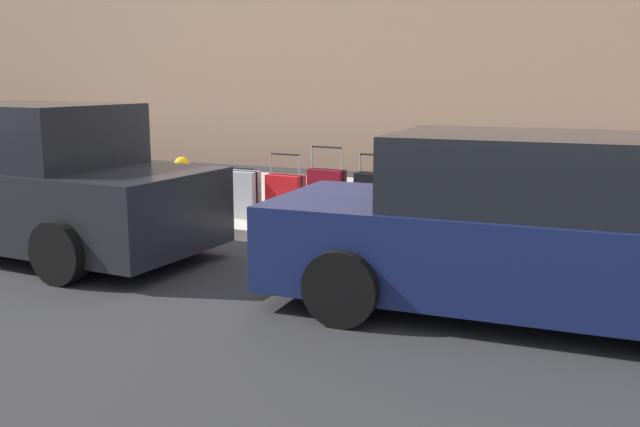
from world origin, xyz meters
name	(u,v)px	position (x,y,z in m)	size (l,w,h in m)	color
ground_plane	(250,242)	(0.00, 0.00, 0.00)	(40.00, 40.00, 0.00)	#28282B
sidewalk_curb	(329,204)	(0.00, -2.50, 0.07)	(18.00, 5.00, 0.14)	#ADA89E
suitcase_navy_0	(506,214)	(-2.99, -0.72, 0.46)	(0.41, 0.27, 0.88)	navy
suitcase_teal_1	(462,214)	(-2.46, -0.80, 0.40)	(0.40, 0.24, 0.57)	#0F606B
suitcase_olive_2	(415,203)	(-1.90, -0.72, 0.51)	(0.47, 0.23, 1.01)	#59601E
suitcase_black_3	(373,200)	(-1.32, -0.81, 0.49)	(0.44, 0.28, 0.94)	black
suitcase_maroon_4	(327,197)	(-0.74, -0.70, 0.50)	(0.50, 0.23, 1.03)	maroon
suitcase_red_5	(286,198)	(-0.11, -0.77, 0.45)	(0.51, 0.28, 0.90)	red
suitcase_silver_6	(243,195)	(0.49, -0.70, 0.46)	(0.46, 0.26, 0.70)	#9EA0A8
fire_hydrant	(182,183)	(1.51, -0.75, 0.55)	(0.39, 0.21, 0.78)	#D89E0C
bollard_post	(130,179)	(2.30, -0.60, 0.57)	(0.15, 0.15, 0.86)	brown
parking_meter	(599,172)	(-3.94, -1.00, 0.97)	(0.12, 0.09, 1.27)	slate
parked_car_navy_0	(534,232)	(-3.57, 1.42, 0.73)	(4.61, 2.08, 1.55)	#141E4C
parked_car_charcoal_1	(26,183)	(2.17, 1.42, 0.80)	(4.70, 2.14, 1.72)	black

